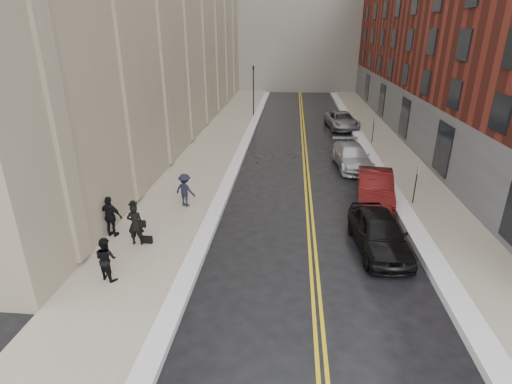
% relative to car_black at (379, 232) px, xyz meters
% --- Properties ---
extents(ground, '(160.00, 160.00, 0.00)m').
position_rel_car_black_xyz_m(ground, '(-5.20, -3.21, -0.81)').
color(ground, black).
rests_on(ground, ground).
extents(sidewalk_left, '(4.00, 64.00, 0.15)m').
position_rel_car_black_xyz_m(sidewalk_left, '(-9.70, 12.79, -0.73)').
color(sidewalk_left, gray).
rests_on(sidewalk_left, ground).
extents(sidewalk_right, '(3.00, 64.00, 0.15)m').
position_rel_car_black_xyz_m(sidewalk_right, '(3.80, 12.79, -0.73)').
color(sidewalk_right, gray).
rests_on(sidewalk_right, ground).
extents(lane_stripe_a, '(0.12, 64.00, 0.01)m').
position_rel_car_black_xyz_m(lane_stripe_a, '(-2.82, 12.79, -0.81)').
color(lane_stripe_a, gold).
rests_on(lane_stripe_a, ground).
extents(lane_stripe_b, '(0.12, 64.00, 0.01)m').
position_rel_car_black_xyz_m(lane_stripe_b, '(-2.58, 12.79, -0.81)').
color(lane_stripe_b, gold).
rests_on(lane_stripe_b, ground).
extents(snow_ridge_left, '(0.70, 60.80, 0.26)m').
position_rel_car_black_xyz_m(snow_ridge_left, '(-7.40, 12.79, -0.68)').
color(snow_ridge_left, white).
rests_on(snow_ridge_left, ground).
extents(snow_ridge_right, '(0.85, 60.80, 0.30)m').
position_rel_car_black_xyz_m(snow_ridge_right, '(1.95, 12.79, -0.66)').
color(snow_ridge_right, white).
rests_on(snow_ridge_right, ground).
extents(building_right, '(14.00, 50.00, 18.00)m').
position_rel_car_black_xyz_m(building_right, '(12.30, 19.79, 8.19)').
color(building_right, maroon).
rests_on(building_right, ground).
extents(traffic_signal, '(0.18, 0.15, 5.20)m').
position_rel_car_black_xyz_m(traffic_signal, '(-7.80, 26.79, 2.27)').
color(traffic_signal, black).
rests_on(traffic_signal, ground).
extents(parking_sign_near, '(0.06, 0.35, 2.23)m').
position_rel_car_black_xyz_m(parking_sign_near, '(2.70, 4.79, 0.55)').
color(parking_sign_near, black).
rests_on(parking_sign_near, ground).
extents(parking_sign_far, '(0.06, 0.35, 2.23)m').
position_rel_car_black_xyz_m(parking_sign_far, '(2.70, 16.79, 0.55)').
color(parking_sign_far, black).
rests_on(parking_sign_far, ground).
extents(car_black, '(2.29, 4.89, 1.62)m').
position_rel_car_black_xyz_m(car_black, '(0.00, 0.00, 0.00)').
color(car_black, black).
rests_on(car_black, ground).
extents(car_maroon, '(2.36, 5.19, 1.65)m').
position_rel_car_black_xyz_m(car_maroon, '(0.74, 5.10, 0.01)').
color(car_maroon, '#450C0C').
rests_on(car_maroon, ground).
extents(car_silver_near, '(2.54, 5.32, 1.50)m').
position_rel_car_black_xyz_m(car_silver_near, '(0.30, 10.86, -0.06)').
color(car_silver_near, '#AFB1B7').
rests_on(car_silver_near, ground).
extents(car_silver_far, '(3.10, 5.63, 1.49)m').
position_rel_car_black_xyz_m(car_silver_far, '(0.86, 22.29, -0.06)').
color(car_silver_far, gray).
rests_on(car_silver_far, ground).
extents(pedestrian_main, '(0.69, 0.48, 1.83)m').
position_rel_car_black_xyz_m(pedestrian_main, '(-10.08, -0.70, 0.26)').
color(pedestrian_main, black).
rests_on(pedestrian_main, sidewalk_left).
extents(pedestrian_a, '(0.99, 0.91, 1.65)m').
position_rel_car_black_xyz_m(pedestrian_a, '(-10.20, -3.24, 0.17)').
color(pedestrian_a, black).
rests_on(pedestrian_a, sidewalk_left).
extents(pedestrian_b, '(1.27, 1.00, 1.73)m').
position_rel_car_black_xyz_m(pedestrian_b, '(-9.03, 3.37, 0.20)').
color(pedestrian_b, black).
rests_on(pedestrian_b, sidewalk_left).
extents(pedestrian_c, '(1.14, 0.61, 1.86)m').
position_rel_car_black_xyz_m(pedestrian_c, '(-11.40, -0.11, 0.27)').
color(pedestrian_c, black).
rests_on(pedestrian_c, sidewalk_left).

